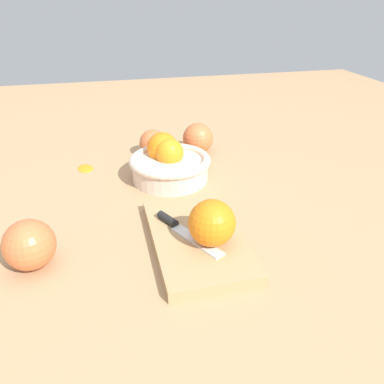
# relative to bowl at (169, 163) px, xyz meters

# --- Properties ---
(ground_plane) EXTENTS (2.40, 2.40, 0.00)m
(ground_plane) POSITION_rel_bowl_xyz_m (0.12, -0.06, -0.04)
(ground_plane) COLOR tan
(bowl) EXTENTS (0.18, 0.18, 0.10)m
(bowl) POSITION_rel_bowl_xyz_m (0.00, 0.00, 0.00)
(bowl) COLOR beige
(bowl) RESTS_ON ground_plane
(cutting_board) EXTENTS (0.26, 0.15, 0.02)m
(cutting_board) POSITION_rel_bowl_xyz_m (0.26, -0.00, -0.03)
(cutting_board) COLOR tan
(cutting_board) RESTS_ON ground_plane
(orange_on_board) EXTENTS (0.08, 0.08, 0.08)m
(orange_on_board) POSITION_rel_bowl_xyz_m (0.29, 0.02, 0.02)
(orange_on_board) COLOR orange
(orange_on_board) RESTS_ON cutting_board
(knife) EXTENTS (0.14, 0.09, 0.01)m
(knife) POSITION_rel_bowl_xyz_m (0.24, -0.03, -0.01)
(knife) COLOR silver
(knife) RESTS_ON cutting_board
(apple_back_left) EXTENTS (0.07, 0.07, 0.07)m
(apple_back_left) POSITION_rel_bowl_xyz_m (-0.14, -0.02, -0.00)
(apple_back_left) COLOR #CC6638
(apple_back_left) RESTS_ON ground_plane
(apple_front_right) EXTENTS (0.08, 0.08, 0.08)m
(apple_front_right) POSITION_rel_bowl_xyz_m (0.26, -0.26, 0.00)
(apple_front_right) COLOR #CC6638
(apple_front_right) RESTS_ON ground_plane
(apple_back_left_2) EXTENTS (0.08, 0.08, 0.08)m
(apple_back_left_2) POSITION_rel_bowl_xyz_m (-0.13, 0.10, 0.00)
(apple_back_left_2) COLOR #CC6638
(apple_back_left_2) RESTS_ON ground_plane
(citrus_peel) EXTENTS (0.06, 0.05, 0.01)m
(citrus_peel) POSITION_rel_bowl_xyz_m (-0.10, -0.19, -0.03)
(citrus_peel) COLOR orange
(citrus_peel) RESTS_ON ground_plane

